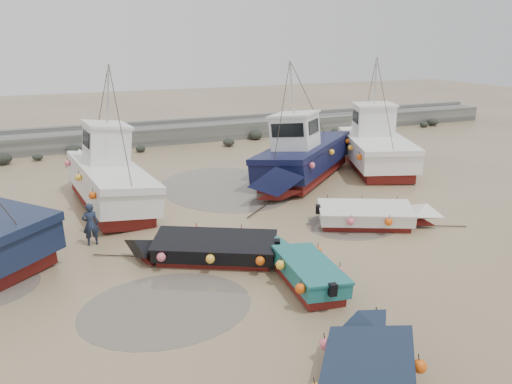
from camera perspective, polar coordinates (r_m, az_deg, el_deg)
ground at (r=16.57m, az=3.01°, el=-8.95°), size 120.00×120.00×0.00m
seawall at (r=36.55m, az=-12.29°, el=6.33°), size 60.00×4.92×1.50m
puddle_a at (r=14.72m, az=-10.22°, el=-12.81°), size 4.92×4.92×0.01m
puddle_b at (r=20.77m, az=11.03°, el=-3.67°), size 3.92×3.92×0.01m
puddle_d at (r=25.46m, az=-3.42°, el=0.55°), size 6.59×6.59×0.01m
dinghy_1 at (r=11.17m, az=13.21°, el=-20.62°), size 4.73×5.72×1.43m
dinghy_2 at (r=15.63m, az=5.47°, el=-8.40°), size 2.10×5.27×1.43m
dinghy_4 at (r=17.13m, az=-5.90°, el=-6.12°), size 6.03×3.77×1.43m
dinghy_5 at (r=20.61m, az=13.37°, el=-2.39°), size 5.74×3.47×1.43m
cabin_boat_1 at (r=23.57m, az=-16.98°, el=1.78°), size 3.45×10.62×6.22m
cabin_boat_2 at (r=26.42m, az=5.30°, el=4.05°), size 9.36×8.57×6.22m
cabin_boat_3 at (r=30.09m, az=13.34°, el=5.33°), size 5.97×10.24×6.22m
person at (r=19.46m, az=-18.17°, el=-5.72°), size 0.61×0.42×1.61m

